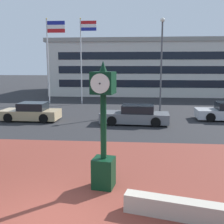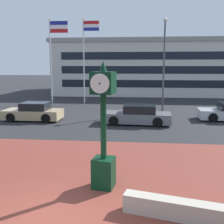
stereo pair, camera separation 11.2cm
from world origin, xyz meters
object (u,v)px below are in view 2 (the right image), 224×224
(street_clock, at_px, (103,133))
(flagpole_secondary, at_px, (85,54))
(car_street_near, at_px, (137,115))
(street_lamp_post, at_px, (164,56))
(car_street_far, at_px, (34,112))
(civic_building, at_px, (165,67))
(flagpole_primary, at_px, (53,52))

(street_clock, height_order, flagpole_secondary, flagpole_secondary)
(car_street_near, relative_size, street_lamp_post, 0.60)
(car_street_far, distance_m, flagpole_secondary, 10.05)
(flagpole_secondary, height_order, civic_building, flagpole_secondary)
(street_clock, xyz_separation_m, civic_building, (4.81, 32.52, 1.80))
(civic_building, height_order, street_lamp_post, street_lamp_post)
(car_street_far, bearing_deg, street_clock, -147.40)
(car_street_near, height_order, flagpole_primary, flagpole_primary)
(civic_building, bearing_deg, car_street_near, -99.49)
(civic_building, relative_size, street_lamp_post, 3.91)
(car_street_near, xyz_separation_m, civic_building, (3.81, 22.78, 3.02))
(car_street_far, height_order, civic_building, civic_building)
(street_clock, height_order, flagpole_primary, flagpole_primary)
(car_street_near, height_order, car_street_far, same)
(flagpole_primary, bearing_deg, flagpole_secondary, 0.00)
(flagpole_primary, relative_size, flagpole_secondary, 1.00)
(car_street_near, bearing_deg, street_lamp_post, -17.95)
(flagpole_secondary, height_order, street_lamp_post, flagpole_secondary)
(street_clock, bearing_deg, flagpole_secondary, 111.84)
(civic_building, bearing_deg, street_lamp_post, -95.55)
(car_street_far, distance_m, flagpole_primary, 9.99)
(car_street_near, bearing_deg, civic_building, -6.08)
(flagpole_primary, bearing_deg, civic_building, 47.54)
(flagpole_secondary, xyz_separation_m, civic_building, (9.07, 13.50, -1.40))
(street_clock, relative_size, street_lamp_post, 0.52)
(car_street_near, distance_m, flagpole_primary, 13.44)
(street_lamp_post, bearing_deg, car_street_far, -152.56)
(car_street_near, bearing_deg, flagpole_primary, 46.04)
(civic_building, bearing_deg, flagpole_primary, -132.46)
(flagpole_primary, height_order, civic_building, flagpole_primary)
(civic_building, bearing_deg, flagpole_secondary, -123.89)
(flagpole_secondary, relative_size, civic_building, 0.28)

